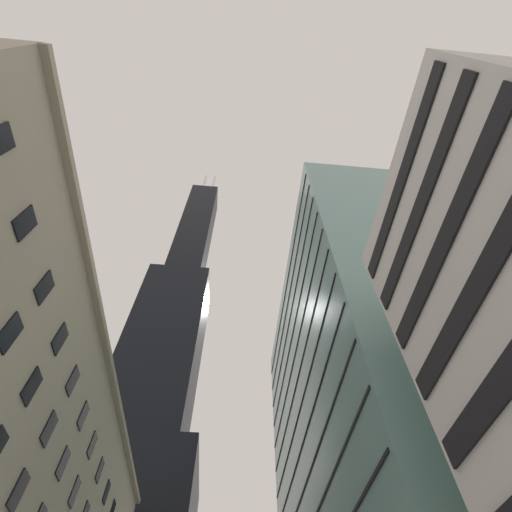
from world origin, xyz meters
name	(u,v)px	position (x,y,z in m)	size (l,w,h in m)	color
dark_skyscraper	(153,394)	(-17.22, 74.87, 59.24)	(28.34, 28.34, 204.84)	black
glass_office_midrise	(359,421)	(18.65, 32.58, 27.80)	(15.42, 45.57, 55.59)	gray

